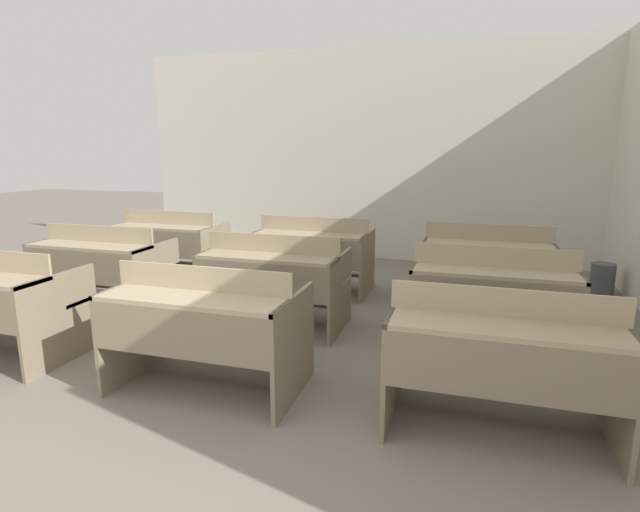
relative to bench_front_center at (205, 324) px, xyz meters
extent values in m
cube|color=beige|center=(0.06, 4.45, 1.04)|extent=(6.67, 0.06, 3.00)
cube|color=#7A6B54|center=(-1.25, 0.06, -0.12)|extent=(0.03, 0.75, 0.70)
cube|color=tan|center=(-1.86, 0.27, -0.04)|extent=(1.25, 0.32, 0.03)
cube|color=#7A6B54|center=(-1.86, 0.27, -0.31)|extent=(1.19, 0.04, 0.04)
cube|color=#7E6E57|center=(-0.61, 0.04, -0.12)|extent=(0.03, 0.75, 0.70)
cube|color=#7E6E57|center=(0.61, 0.04, -0.12)|extent=(0.03, 0.75, 0.70)
cube|color=tan|center=(0.00, -0.17, 0.22)|extent=(1.25, 0.33, 0.03)
cube|color=#7E6E57|center=(0.00, -0.32, 0.04)|extent=(1.19, 0.02, 0.31)
cube|color=tan|center=(0.00, -0.01, 0.31)|extent=(1.25, 0.02, 0.16)
cube|color=tan|center=(0.00, 0.25, -0.04)|extent=(1.25, 0.32, 0.03)
cube|color=#7E6E57|center=(0.00, 0.25, -0.31)|extent=(1.19, 0.04, 0.04)
cube|color=#796A53|center=(1.24, 0.06, -0.12)|extent=(0.03, 0.75, 0.70)
cube|color=#796A53|center=(2.46, 0.06, -0.12)|extent=(0.03, 0.75, 0.70)
cube|color=tan|center=(1.85, -0.14, 0.22)|extent=(1.25, 0.33, 0.03)
cube|color=#796A53|center=(1.85, -0.30, 0.04)|extent=(1.19, 0.02, 0.31)
cube|color=tan|center=(1.85, 0.01, 0.31)|extent=(1.25, 0.02, 0.16)
cube|color=tan|center=(1.85, 0.28, -0.04)|extent=(1.25, 0.32, 0.03)
cube|color=#796A53|center=(1.85, 0.28, -0.31)|extent=(1.19, 0.04, 0.04)
cube|color=#7F7059|center=(-2.48, 1.29, -0.12)|extent=(0.03, 0.75, 0.70)
cube|color=#7F7059|center=(-1.26, 1.29, -0.12)|extent=(0.03, 0.75, 0.70)
cube|color=tan|center=(-1.87, 1.08, 0.22)|extent=(1.25, 0.33, 0.03)
cube|color=#7F7059|center=(-1.87, 0.92, 0.04)|extent=(1.19, 0.02, 0.31)
cube|color=tan|center=(-1.87, 1.23, 0.31)|extent=(1.25, 0.02, 0.16)
cube|color=tan|center=(-1.87, 1.50, -0.04)|extent=(1.25, 0.32, 0.03)
cube|color=#7F7059|center=(-1.87, 1.50, -0.31)|extent=(1.19, 0.04, 0.04)
cube|color=#796A53|center=(-0.63, 1.31, -0.12)|extent=(0.03, 0.75, 0.70)
cube|color=#796A53|center=(0.58, 1.31, -0.12)|extent=(0.03, 0.75, 0.70)
cube|color=tan|center=(-0.03, 1.11, 0.22)|extent=(1.25, 0.33, 0.03)
cube|color=#796A53|center=(-0.03, 0.95, 0.04)|extent=(1.19, 0.02, 0.31)
cube|color=tan|center=(-0.03, 1.26, 0.31)|extent=(1.25, 0.02, 0.16)
cube|color=tan|center=(-0.03, 1.52, -0.04)|extent=(1.25, 0.32, 0.03)
cube|color=#796A53|center=(-0.03, 1.52, -0.31)|extent=(1.19, 0.04, 0.04)
cube|color=#7E6F58|center=(1.23, 1.30, -0.12)|extent=(0.03, 0.75, 0.70)
cube|color=#7E6F58|center=(2.45, 1.30, -0.12)|extent=(0.03, 0.75, 0.70)
cube|color=tan|center=(1.84, 1.10, 0.22)|extent=(1.25, 0.33, 0.03)
cube|color=#7E6F58|center=(1.84, 0.94, 0.04)|extent=(1.19, 0.02, 0.31)
cube|color=tan|center=(1.84, 1.25, 0.31)|extent=(1.25, 0.02, 0.16)
cube|color=tan|center=(1.84, 1.52, -0.04)|extent=(1.25, 0.32, 0.03)
cube|color=#7E6F58|center=(1.84, 1.52, -0.31)|extent=(1.19, 0.04, 0.04)
cube|color=#82735C|center=(-2.50, 2.51, -0.12)|extent=(0.03, 0.75, 0.70)
cube|color=#82735C|center=(-1.28, 2.51, -0.12)|extent=(0.03, 0.75, 0.70)
cube|color=tan|center=(-1.89, 2.31, 0.22)|extent=(1.25, 0.33, 0.03)
cube|color=#82735C|center=(-1.89, 2.15, 0.04)|extent=(1.19, 0.02, 0.31)
cube|color=tan|center=(-1.89, 2.46, 0.31)|extent=(1.25, 0.02, 0.16)
cube|color=tan|center=(-1.89, 2.72, -0.04)|extent=(1.25, 0.32, 0.03)
cube|color=#82735C|center=(-1.89, 2.72, -0.31)|extent=(1.19, 0.04, 0.04)
cube|color=#7D6E57|center=(-0.64, 2.52, -0.12)|extent=(0.03, 0.75, 0.70)
cube|color=#7D6E57|center=(0.58, 2.52, -0.12)|extent=(0.03, 0.75, 0.70)
cube|color=tan|center=(-0.03, 2.31, 0.22)|extent=(1.25, 0.33, 0.03)
cube|color=#7D6E57|center=(-0.03, 2.15, 0.04)|extent=(1.19, 0.02, 0.31)
cube|color=tan|center=(-0.03, 2.46, 0.31)|extent=(1.25, 0.02, 0.16)
cube|color=tan|center=(-0.03, 2.73, -0.04)|extent=(1.25, 0.32, 0.03)
cube|color=#7D6E57|center=(-0.03, 2.73, -0.31)|extent=(1.19, 0.04, 0.04)
cube|color=#7B6C55|center=(1.22, 2.52, -0.12)|extent=(0.03, 0.75, 0.70)
cube|color=#7B6C55|center=(2.44, 2.52, -0.12)|extent=(0.03, 0.75, 0.70)
cube|color=tan|center=(1.83, 2.31, 0.22)|extent=(1.25, 0.33, 0.03)
cube|color=#7B6C55|center=(1.83, 2.16, 0.04)|extent=(1.19, 0.02, 0.31)
cube|color=tan|center=(1.83, 2.47, 0.31)|extent=(1.25, 0.02, 0.16)
cube|color=tan|center=(1.83, 2.73, -0.04)|extent=(1.25, 0.32, 0.03)
cube|color=#7B6C55|center=(1.83, 2.73, -0.31)|extent=(1.19, 0.04, 0.04)
cylinder|color=#474C51|center=(3.10, 3.31, -0.29)|extent=(0.25, 0.25, 0.35)
camera|label=1|loc=(1.64, -2.78, 1.14)|focal=28.00mm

